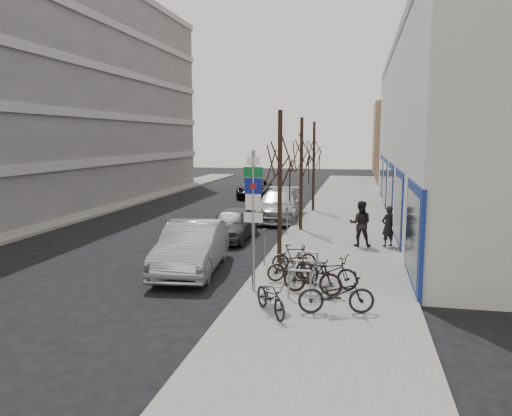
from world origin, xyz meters
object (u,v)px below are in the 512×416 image
at_px(bike_rack, 304,271).
at_px(tree_far, 314,145).
at_px(bike_far_curb, 336,291).
at_px(parked_car_back, 279,205).
at_px(tree_mid, 302,147).
at_px(lane_car, 255,189).
at_px(bike_near_right, 312,276).
at_px(parked_car_front, 192,247).
at_px(parked_car_mid, 232,224).
at_px(meter_back, 301,203).
at_px(bike_far_inner, 294,257).
at_px(meter_mid, 287,218).
at_px(pedestrian_near, 388,226).
at_px(bike_near_left, 271,294).
at_px(pedestrian_far, 360,223).
at_px(bike_mid_curb, 328,268).
at_px(bike_mid_inner, 290,266).
at_px(tree_near, 280,151).
at_px(meter_front, 264,243).
at_px(highway_sign_pole, 253,212).

distance_m(bike_rack, tree_far, 16.31).
bearing_deg(bike_far_curb, parked_car_back, 2.23).
relative_size(tree_mid, parked_car_back, 0.96).
bearing_deg(lane_car, bike_near_right, -77.67).
distance_m(parked_car_front, lane_car, 21.41).
relative_size(bike_near_right, parked_car_mid, 0.42).
distance_m(meter_back, bike_far_inner, 11.64).
xyz_separation_m(meter_mid, bike_far_curb, (2.69, -9.94, -0.18)).
bearing_deg(tree_mid, pedestrian_near, -38.34).
bearing_deg(lane_car, bike_near_left, -80.61).
xyz_separation_m(bike_far_inner, parked_car_back, (-2.27, 11.07, 0.23)).
bearing_deg(parked_car_back, lane_car, 108.51).
bearing_deg(meter_mid, parked_car_mid, -159.89).
xyz_separation_m(bike_near_left, parked_car_back, (-2.24, 15.32, 0.17)).
bearing_deg(parked_car_front, bike_near_right, -32.43).
xyz_separation_m(bike_rack, pedestrian_far, (1.62, 6.14, 0.43)).
height_order(bike_mid_curb, bike_mid_inner, bike_mid_curb).
bearing_deg(tree_mid, pedestrian_far, -49.11).
height_order(bike_mid_curb, bike_far_inner, bike_mid_curb).
height_order(parked_car_back, lane_car, parked_car_back).
relative_size(meter_mid, bike_mid_inner, 0.85).
distance_m(tree_near, bike_mid_inner, 4.25).
distance_m(bike_mid_inner, lane_car, 22.95).
bearing_deg(parked_car_front, tree_near, 20.05).
height_order(tree_near, meter_front, tree_near).
bearing_deg(pedestrian_near, bike_far_inner, 15.81).
height_order(meter_mid, bike_near_right, meter_mid).
distance_m(bike_near_left, bike_far_curb, 1.65).
bearing_deg(pedestrian_far, parked_car_back, -56.44).
bearing_deg(bike_mid_inner, bike_near_left, 153.34).
distance_m(meter_front, bike_near_left, 4.96).
xyz_separation_m(bike_rack, parked_car_front, (-4.00, 1.52, 0.18)).
height_order(highway_sign_pole, bike_mid_curb, highway_sign_pole).
bearing_deg(parked_car_front, bike_near_left, -55.17).
relative_size(meter_back, parked_car_front, 0.25).
relative_size(highway_sign_pole, meter_mid, 3.31).
height_order(tree_near, bike_far_inner, tree_near).
relative_size(meter_back, bike_mid_curb, 0.66).
bearing_deg(bike_mid_inner, parked_car_front, 49.87).
xyz_separation_m(tree_near, tree_far, (0.00, 13.00, 0.00)).
relative_size(tree_far, bike_far_inner, 3.67).
relative_size(bike_rack, meter_front, 1.78).
relative_size(meter_front, bike_mid_inner, 0.85).
bearing_deg(tree_far, lane_car, 126.39).
xyz_separation_m(tree_far, bike_mid_inner, (0.70, -15.30, -3.50)).
xyz_separation_m(meter_back, bike_near_left, (1.09, -15.84, -0.25)).
distance_m(tree_near, bike_mid_curb, 4.71).
distance_m(bike_near_right, bike_far_inner, 2.56).
relative_size(meter_mid, bike_far_inner, 0.85).
relative_size(tree_mid, meter_back, 4.33).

